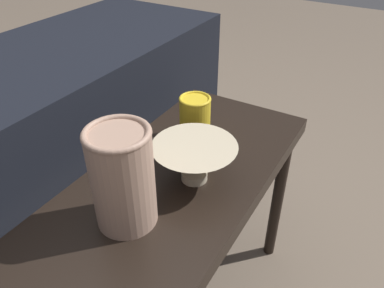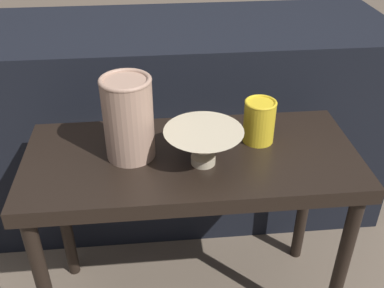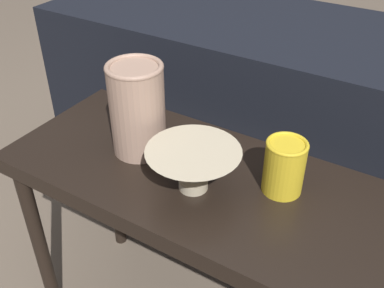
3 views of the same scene
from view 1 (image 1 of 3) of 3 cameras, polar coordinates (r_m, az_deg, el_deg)
name	(u,v)px [view 1 (image 1 of 3)]	position (r m, az deg, el deg)	size (l,w,h in m)	color
table	(174,201)	(0.89, -2.75, -8.70)	(0.82, 0.37, 0.54)	black
couch_backdrop	(39,174)	(1.25, -22.29, -4.21)	(1.42, 0.50, 0.70)	black
bowl	(194,160)	(0.81, 0.37, -2.38)	(0.19, 0.19, 0.09)	#C1B293
vase_textured_left	(123,177)	(0.69, -10.54, -4.93)	(0.12, 0.12, 0.20)	tan
vase_colorful_right	(195,117)	(0.95, 0.46, 4.17)	(0.08, 0.08, 0.11)	gold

